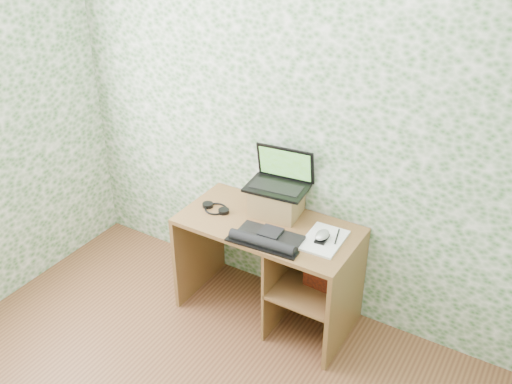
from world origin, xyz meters
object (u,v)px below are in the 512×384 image
Objects in this scene: laptop at (280,178)px; notepad at (324,240)px; riser at (277,201)px; desk at (280,258)px; keyboard at (267,239)px.

notepad is at bearing -29.56° from laptop.
laptop is 1.28× the size of notepad.
riser is 0.74× the size of laptop.
laptop is at bearing 121.70° from desk.
desk is at bearing -49.73° from riser.
desk is at bearing 89.77° from keyboard.
riser is 0.16m from laptop.
notepad is (0.42, -0.18, -0.24)m from laptop.
desk is 3.80× the size of riser.
desk is 0.55m from laptop.
laptop is at bearing 90.00° from riser.
laptop is (-0.10, 0.16, 0.52)m from desk.
laptop is 0.89× the size of keyboard.
laptop is at bearing 102.84° from keyboard.
desk is at bearing -64.58° from laptop.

